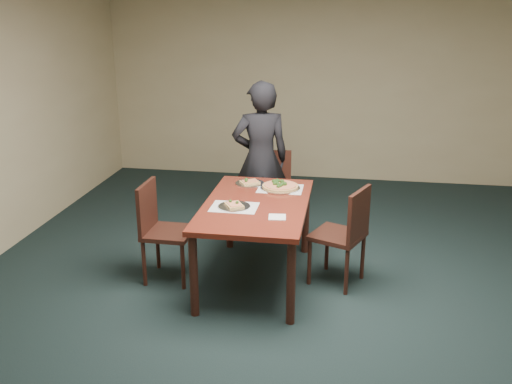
% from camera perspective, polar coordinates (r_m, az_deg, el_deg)
% --- Properties ---
extents(ground, '(8.00, 8.00, 0.00)m').
position_cam_1_polar(ground, '(4.68, 3.14, -12.80)').
color(ground, black).
rests_on(ground, ground).
extents(room_shell, '(8.00, 8.00, 8.00)m').
position_cam_1_polar(room_shell, '(4.06, 3.57, 8.69)').
color(room_shell, tan).
rests_on(room_shell, ground).
extents(dining_table, '(0.90, 1.50, 0.75)m').
position_cam_1_polar(dining_table, '(5.04, 0.00, -2.07)').
color(dining_table, '#551911').
rests_on(dining_table, ground).
extents(chair_far, '(0.45, 0.45, 0.91)m').
position_cam_1_polar(chair_far, '(6.15, 1.51, 0.38)').
color(chair_far, black).
rests_on(chair_far, ground).
extents(chair_left, '(0.43, 0.43, 0.91)m').
position_cam_1_polar(chair_left, '(5.21, -9.58, -3.32)').
color(chair_left, black).
rests_on(chair_left, ground).
extents(chair_right, '(0.55, 0.55, 0.91)m').
position_cam_1_polar(chair_right, '(5.08, 8.98, -3.83)').
color(chair_right, black).
rests_on(chair_right, ground).
extents(diner, '(0.69, 0.55, 1.67)m').
position_cam_1_polar(diner, '(6.08, 0.46, 3.30)').
color(diner, black).
rests_on(diner, ground).
extents(placemat_main, '(0.42, 0.32, 0.00)m').
position_cam_1_polar(placemat_main, '(5.38, 2.44, 0.34)').
color(placemat_main, white).
rests_on(placemat_main, dining_table).
extents(placemat_near, '(0.40, 0.30, 0.00)m').
position_cam_1_polar(placemat_near, '(4.90, -2.19, -1.52)').
color(placemat_near, white).
rests_on(placemat_near, dining_table).
extents(pizza_pan, '(0.38, 0.38, 0.07)m').
position_cam_1_polar(pizza_pan, '(5.38, 2.43, 0.58)').
color(pizza_pan, silver).
rests_on(pizza_pan, dining_table).
extents(slice_plate_near, '(0.28, 0.28, 0.05)m').
position_cam_1_polar(slice_plate_near, '(4.90, -2.20, -1.38)').
color(slice_plate_near, silver).
rests_on(slice_plate_near, dining_table).
extents(slice_plate_far, '(0.28, 0.28, 0.06)m').
position_cam_1_polar(slice_plate_far, '(5.52, -0.65, 0.94)').
color(slice_plate_far, silver).
rests_on(slice_plate_far, dining_table).
extents(napkin, '(0.15, 0.15, 0.01)m').
position_cam_1_polar(napkin, '(4.67, 2.13, -2.53)').
color(napkin, white).
rests_on(napkin, dining_table).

